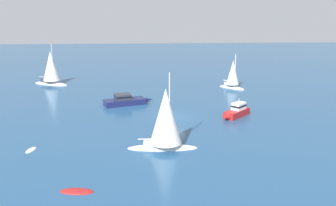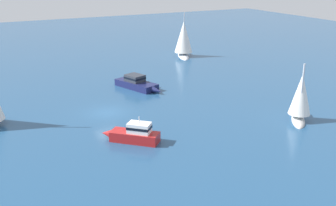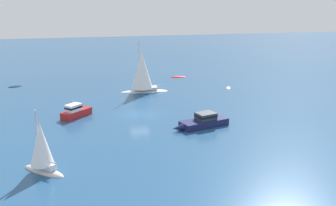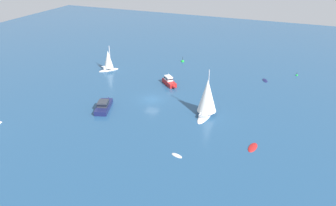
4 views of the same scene
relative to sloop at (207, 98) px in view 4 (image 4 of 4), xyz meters
The scene contains 10 objects.
ground_plane 12.17m from the sloop, 80.78° to the left, with size 163.66×163.66×0.00m, color navy.
sloop is the anchor object (origin of this frame).
skiff 14.55m from the sloop, behind, with size 1.26×1.96×0.36m.
skiff_1 21.95m from the sloop, 19.82° to the right, with size 2.62×1.85×0.35m.
motor_cruiser 18.94m from the sloop, 105.77° to the left, with size 7.51×4.05×1.68m.
launch 15.25m from the sloop, 48.13° to the left, with size 4.57×4.71×2.41m.
sloop_2 30.82m from the sloop, 65.27° to the left, with size 4.50×4.13×6.40m.
tender 12.80m from the sloop, 129.26° to the right, with size 3.02×1.52×0.41m.
channel_buoy 29.48m from the sloop, 28.56° to the left, with size 0.86×0.86×1.74m.
mooring_buoy 29.96m from the sloop, 27.24° to the right, with size 0.55×0.55×1.00m.
Camera 4 is at (-54.70, -26.10, 28.16)m, focal length 36.60 mm.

